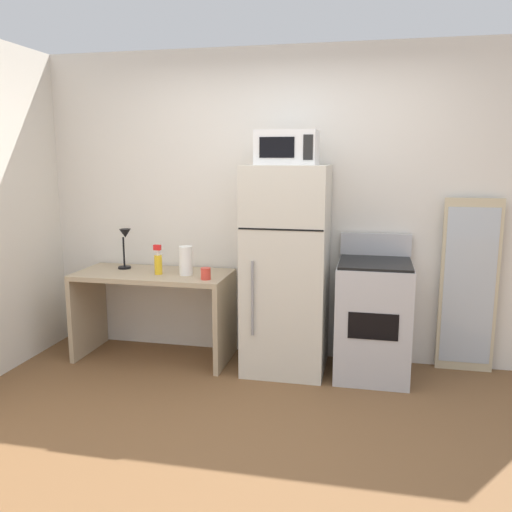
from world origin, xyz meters
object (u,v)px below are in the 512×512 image
Objects in this scene: desk at (154,297)px; spray_bottle at (158,263)px; desk_lamp at (125,242)px; leaning_mirror at (469,286)px; paper_towel_roll at (186,261)px; coffee_mug at (206,274)px; refrigerator at (286,270)px; microwave at (287,148)px; oven_range at (373,318)px.

spray_bottle reaches higher than desk.
desk_lamp is 0.25× the size of leaning_mirror.
paper_towel_roll is 0.96× the size of spray_bottle.
leaning_mirror is (2.05, 0.42, -0.10)m from coffee_mug.
desk_lamp is 1.47× the size of paper_towel_roll.
desk_lamp is 3.72× the size of coffee_mug.
refrigerator reaches higher than paper_towel_roll.
desk_lamp is at bearing -176.48° from leaning_mirror.
spray_bottle is at bearing 166.80° from coffee_mug.
refrigerator reaches higher than coffee_mug.
desk is at bearing 178.77° from microwave.
refrigerator reaches higher than desk_lamp.
refrigerator reaches higher than oven_range.
microwave reaches higher than refrigerator.
coffee_mug is (0.52, -0.16, 0.26)m from desk.
leaning_mirror is at bearing 11.30° from microwave.
desk is 0.93× the size of leaning_mirror.
desk is 0.79× the size of refrigerator.
desk_lamp is 0.86m from coffee_mug.
microwave reaches higher than oven_range.
oven_range reaches higher than spray_bottle.
coffee_mug is 2.09m from leaning_mirror.
microwave is (0.62, 0.13, 0.98)m from coffee_mug.
coffee_mug is 0.26m from paper_towel_roll.
coffee_mug is 0.21× the size of microwave.
paper_towel_roll is 0.17× the size of leaning_mirror.
oven_range is at bearing 1.21° from paper_towel_roll.
refrigerator is 0.96m from microwave.
desk is 13.67× the size of coffee_mug.
spray_bottle is 1.07m from refrigerator.
oven_range is 0.81m from leaning_mirror.
coffee_mug is 1.17m from microwave.
coffee_mug is at bearing -31.66° from paper_towel_roll.
leaning_mirror reaches higher than oven_range.
spray_bottle reaches higher than coffee_mug.
spray_bottle is 2.52m from leaning_mirror.
paper_towel_roll is at bearing -178.35° from refrigerator.
coffee_mug is at bearing -16.95° from desk.
coffee_mug is at bearing -13.20° from spray_bottle.
coffee_mug is at bearing -16.77° from desk_lamp.
microwave reaches higher than desk_lamp.
refrigerator is at bearing 90.32° from microwave.
oven_range is (0.69, 0.01, -0.36)m from refrigerator.
desk_lamp is 0.32× the size of oven_range.
oven_range reaches higher than desk.
leaning_mirror reaches higher than desk_lamp.
microwave reaches higher than desk.
microwave reaches higher than spray_bottle.
coffee_mug is at bearing -166.15° from refrigerator.
oven_range is at bearing 2.44° from microwave.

